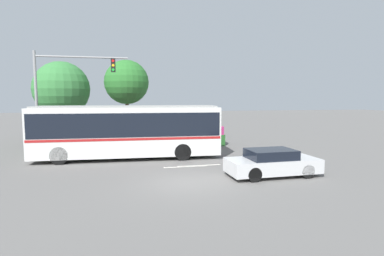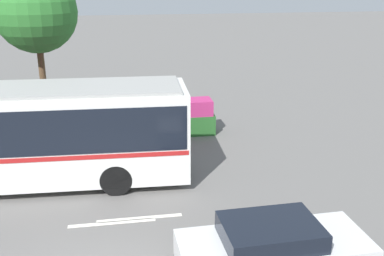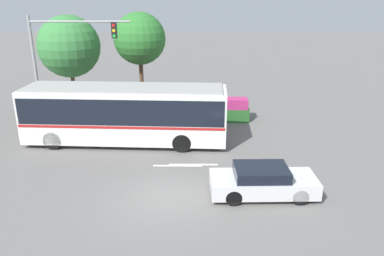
{
  "view_description": "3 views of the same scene",
  "coord_description": "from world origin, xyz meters",
  "views": [
    {
      "loc": [
        -2.63,
        -12.98,
        3.72
      ],
      "look_at": [
        1.34,
        5.48,
        1.85
      ],
      "focal_mm": 28.76,
      "sensor_mm": 36.0,
      "label": 1
    },
    {
      "loc": [
        0.84,
        -8.1,
        6.55
      ],
      "look_at": [
        3.07,
        5.14,
        1.92
      ],
      "focal_mm": 42.02,
      "sensor_mm": 36.0,
      "label": 2
    },
    {
      "loc": [
        1.32,
        -13.65,
        7.99
      ],
      "look_at": [
        1.17,
        2.54,
        2.14
      ],
      "focal_mm": 35.24,
      "sensor_mm": 36.0,
      "label": 3
    }
  ],
  "objects": [
    {
      "name": "street_tree_centre",
      "position": [
        -2.54,
        12.89,
        4.96
      ],
      "size": [
        3.6,
        3.6,
        6.78
      ],
      "color": "brown",
      "rests_on": "ground"
    },
    {
      "name": "traffic_light_pole",
      "position": [
        -6.83,
        8.84,
        4.5
      ],
      "size": [
        5.98,
        0.24,
        6.74
      ],
      "color": "gray",
      "rests_on": "ground"
    },
    {
      "name": "street_tree_left",
      "position": [
        -7.6,
        13.18,
        4.39
      ],
      "size": [
        4.35,
        4.35,
        6.57
      ],
      "color": "brown",
      "rests_on": "ground"
    },
    {
      "name": "city_bus",
      "position": [
        -2.54,
        6.03,
        1.84
      ],
      "size": [
        11.17,
        3.06,
        3.23
      ],
      "rotation": [
        0.0,
        0.0,
        3.1
      ],
      "color": "silver",
      "rests_on": "ground"
    },
    {
      "name": "lane_stripe_mid",
      "position": [
        0.47,
        3.02,
        0.01
      ],
      "size": [
        2.4,
        0.16,
        0.01
      ],
      "primitive_type": "cube",
      "color": "silver",
      "rests_on": "ground"
    },
    {
      "name": "sedan_foreground",
      "position": [
        4.12,
        0.26,
        0.62
      ],
      "size": [
        4.41,
        1.91,
        1.28
      ],
      "rotation": [
        0.0,
        0.0,
        0.03
      ],
      "color": "silver",
      "rests_on": "ground"
    },
    {
      "name": "lane_stripe_near",
      "position": [
        1.23,
        3.15,
        0.01
      ],
      "size": [
        2.4,
        0.16,
        0.01
      ],
      "primitive_type": "cube",
      "color": "silver",
      "rests_on": "ground"
    },
    {
      "name": "flowering_hedge",
      "position": [
        -0.28,
        10.01,
        0.73
      ],
      "size": [
        10.21,
        1.04,
        1.49
      ],
      "color": "#286028",
      "rests_on": "ground"
    },
    {
      "name": "ground_plane",
      "position": [
        0.0,
        0.0,
        0.0
      ],
      "size": [
        140.0,
        140.0,
        0.0
      ],
      "primitive_type": "plane",
      "color": "slate"
    }
  ]
}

